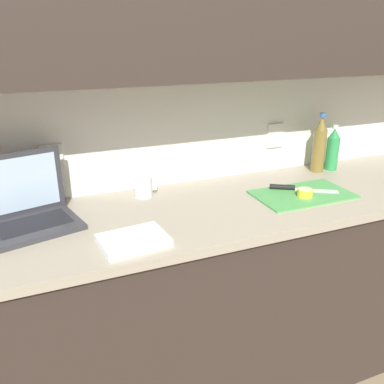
% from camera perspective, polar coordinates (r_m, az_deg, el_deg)
% --- Properties ---
extents(ground_plane, '(12.00, 12.00, 0.00)m').
position_cam_1_polar(ground_plane, '(2.29, 8.77, -22.86)').
color(ground_plane, '#847056').
rests_on(ground_plane, ground).
extents(wall_back, '(5.20, 0.38, 2.60)m').
position_cam_1_polar(wall_back, '(1.85, 7.67, 20.29)').
color(wall_back, white).
rests_on(wall_back, ground_plane).
extents(counter_unit, '(2.54, 0.62, 0.93)m').
position_cam_1_polar(counter_unit, '(2.00, 10.05, -12.77)').
color(counter_unit, '#332823').
rests_on(counter_unit, ground_plane).
extents(laptop, '(0.36, 0.31, 0.26)m').
position_cam_1_polar(laptop, '(1.59, -22.01, -2.16)').
color(laptop, '#333338').
rests_on(laptop, counter_unit).
extents(cutting_board, '(0.42, 0.25, 0.01)m').
position_cam_1_polar(cutting_board, '(1.82, 15.26, -0.32)').
color(cutting_board, '#4C9E51').
rests_on(cutting_board, counter_unit).
extents(knife, '(0.27, 0.18, 0.02)m').
position_cam_1_polar(knife, '(1.85, 13.79, 0.55)').
color(knife, silver).
rests_on(knife, cutting_board).
extents(lemon_half_cut, '(0.06, 0.06, 0.03)m').
position_cam_1_polar(lemon_half_cut, '(1.79, 15.57, -0.10)').
color(lemon_half_cut, yellow).
rests_on(lemon_half_cut, cutting_board).
extents(bottle_green_soda, '(0.06, 0.06, 0.23)m').
position_cam_1_polar(bottle_green_soda, '(2.19, 19.13, 5.65)').
color(bottle_green_soda, '#2D934C').
rests_on(bottle_green_soda, counter_unit).
extents(bottle_oil_tall, '(0.06, 0.06, 0.30)m').
position_cam_1_polar(bottle_oil_tall, '(2.13, 17.44, 6.29)').
color(bottle_oil_tall, olive).
rests_on(bottle_oil_tall, counter_unit).
extents(measuring_cup, '(0.10, 0.08, 0.09)m').
position_cam_1_polar(measuring_cup, '(1.74, -6.82, 0.78)').
color(measuring_cup, silver).
rests_on(measuring_cup, counter_unit).
extents(dish_towel, '(0.24, 0.18, 0.02)m').
position_cam_1_polar(dish_towel, '(1.38, -8.25, -6.67)').
color(dish_towel, white).
rests_on(dish_towel, counter_unit).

